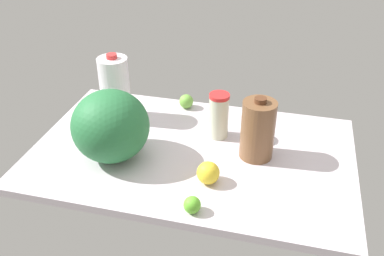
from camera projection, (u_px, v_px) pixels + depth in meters
countertop at (192, 154)px, 162.67cm from camera, size 120.00×76.00×3.00cm
chocolate_milk_jug at (258, 130)px, 153.20cm from camera, size 12.25×12.25×24.14cm
watermelon at (111, 126)px, 151.80cm from camera, size 27.81×27.81×26.22cm
milk_jug at (115, 88)px, 176.66cm from camera, size 12.35×12.35×28.43cm
tumbler_cup at (219, 116)px, 165.72cm from camera, size 7.88×7.88×18.54cm
lemon_by_jug at (208, 173)px, 143.79cm from camera, size 7.85×7.85×7.85cm
lime_near_front at (186, 101)px, 188.69cm from camera, size 6.24×6.24×6.24cm
lime_far_back at (192, 205)px, 132.02cm from camera, size 5.51×5.51×5.51cm
lime_loose at (108, 96)px, 193.91cm from camera, size 5.32×5.32×5.32cm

